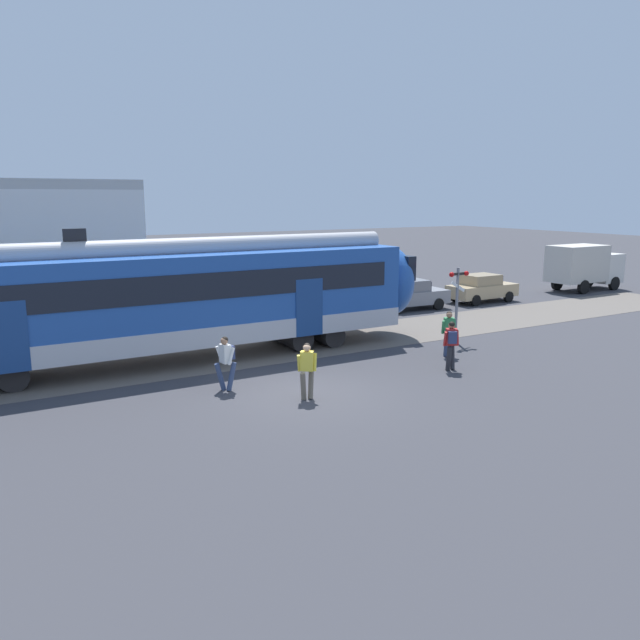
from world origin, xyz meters
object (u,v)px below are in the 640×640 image
(parked_car_tan, at_px, (482,288))
(pedestrian_green, at_px, (449,329))
(box_truck, at_px, (584,265))
(crossing_signal, at_px, (457,293))
(pedestrian_red, at_px, (451,341))
(pedestrian_white, at_px, (226,358))
(pedestrian_yellow, at_px, (307,366))
(parked_car_grey, at_px, (409,294))

(parked_car_tan, bearing_deg, pedestrian_green, -139.70)
(box_truck, bearing_deg, crossing_signal, -157.82)
(parked_car_tan, bearing_deg, crossing_signal, -139.85)
(pedestrian_red, xyz_separation_m, box_truck, (19.42, 9.74, 0.58))
(pedestrian_white, distance_m, box_truck, 27.94)
(pedestrian_yellow, xyz_separation_m, parked_car_tan, (16.46, 9.94, -0.21))
(pedestrian_yellow, relative_size, parked_car_tan, 0.41)
(parked_car_grey, relative_size, parked_car_tan, 1.01)
(parked_car_grey, height_order, box_truck, box_truck)
(crossing_signal, bearing_deg, box_truck, 22.18)
(pedestrian_yellow, xyz_separation_m, pedestrian_red, (5.63, 0.27, 0.00))
(parked_car_grey, bearing_deg, crossing_signal, -113.63)
(pedestrian_yellow, distance_m, parked_car_grey, 15.36)
(pedestrian_yellow, bearing_deg, pedestrian_white, 131.10)
(pedestrian_white, distance_m, pedestrian_green, 8.55)
(pedestrian_yellow, height_order, box_truck, box_truck)
(pedestrian_yellow, bearing_deg, crossing_signal, 21.00)
(pedestrian_red, bearing_deg, parked_car_grey, 58.87)
(pedestrian_red, xyz_separation_m, parked_car_tan, (10.83, 9.66, -0.21))
(pedestrian_yellow, height_order, pedestrian_red, same)
(pedestrian_white, bearing_deg, parked_car_tan, 23.78)
(pedestrian_red, bearing_deg, pedestrian_green, 51.14)
(pedestrian_yellow, relative_size, parked_car_grey, 0.41)
(pedestrian_red, xyz_separation_m, pedestrian_green, (1.22, 1.52, 0.00))
(pedestrian_white, xyz_separation_m, pedestrian_yellow, (1.69, -1.94, 0.00))
(pedestrian_yellow, height_order, pedestrian_green, same)
(pedestrian_white, bearing_deg, box_truck, 16.79)
(parked_car_grey, bearing_deg, pedestrian_yellow, -138.86)
(pedestrian_white, height_order, parked_car_tan, pedestrian_white)
(pedestrian_red, distance_m, parked_car_grey, 11.49)
(pedestrian_red, height_order, parked_car_grey, pedestrian_red)
(pedestrian_green, relative_size, crossing_signal, 0.56)
(box_truck, bearing_deg, parked_car_grey, 179.59)
(pedestrian_white, xyz_separation_m, box_truck, (26.74, 8.07, 0.58))
(parked_car_grey, xyz_separation_m, box_truck, (13.48, -0.10, 0.79))
(crossing_signal, bearing_deg, parked_car_grey, 66.37)
(pedestrian_white, distance_m, pedestrian_yellow, 2.57)
(pedestrian_green, bearing_deg, parked_car_grey, 60.44)
(pedestrian_yellow, distance_m, parked_car_tan, 19.22)
(pedestrian_red, height_order, parked_car_tan, pedestrian_red)
(pedestrian_red, bearing_deg, crossing_signal, 45.62)
(box_truck, bearing_deg, parked_car_tan, -179.51)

